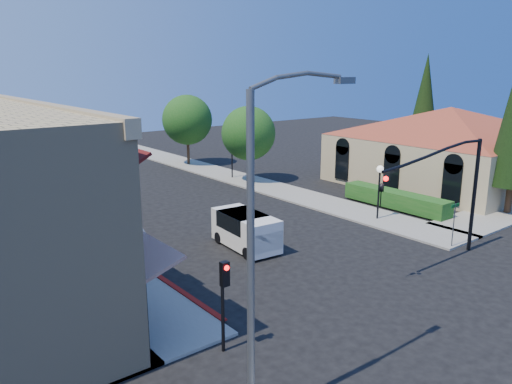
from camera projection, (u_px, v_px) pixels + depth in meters
ground at (401, 301)px, 20.87m from camera, size 120.00×120.00×0.00m
sidewalk_left at (15, 202)px, 36.16m from camera, size 3.50×50.00×0.12m
sidewalk_right at (216, 172)px, 46.69m from camera, size 3.50×50.00×0.12m
curb_red_strip at (162, 281)px, 22.81m from camera, size 0.25×10.00×0.06m
mission_building at (448, 139)px, 41.96m from camera, size 30.12×30.12×6.40m
hedge at (395, 208)px, 34.76m from camera, size 1.40×8.00×1.10m
conifer_far at (425, 101)px, 49.90m from camera, size 3.20×3.20×11.00m
street_tree_a at (248, 133)px, 41.92m from camera, size 4.56×4.56×6.48m
street_tree_b at (187, 120)px, 49.45m from camera, size 4.94×4.94×7.02m
signal_mast_arm at (454, 181)px, 24.55m from camera, size 8.01×0.39×6.00m
secondary_signal at (224, 290)px, 16.57m from camera, size 0.28×0.42×3.32m
cobra_streetlight at (262, 239)px, 12.58m from camera, size 3.60×0.25×9.31m
street_name_sign at (454, 218)px, 26.65m from camera, size 0.80×0.06×2.50m
lamppost_left_near at (126, 231)px, 21.19m from camera, size 0.44×0.44×3.57m
lamppost_left_far at (34, 177)px, 31.86m from camera, size 0.44×0.44×3.57m
lamppost_right_near at (380, 179)px, 31.42m from camera, size 0.44×0.44×3.57m
lamppost_right_far at (232, 148)px, 43.61m from camera, size 0.44×0.44×3.57m
white_van at (246, 229)px, 26.80m from camera, size 2.20×4.43×1.91m
parked_car_a at (138, 243)px, 26.15m from camera, size 1.40×3.34×1.13m
parked_car_b at (130, 238)px, 26.93m from camera, size 1.46×3.63×1.17m
parked_car_c at (84, 210)px, 32.24m from camera, size 1.97×3.98×1.11m
parked_car_d at (43, 181)px, 40.62m from camera, size 2.24×4.32×1.16m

